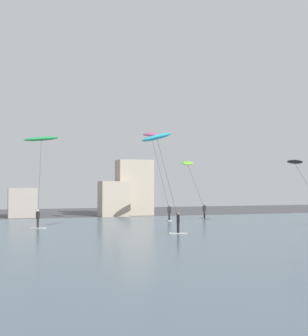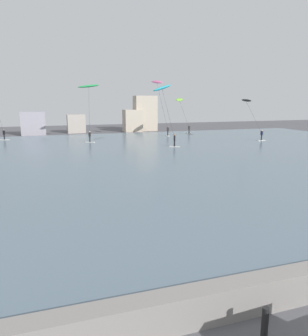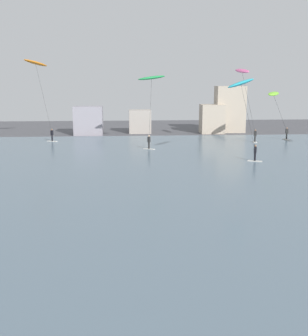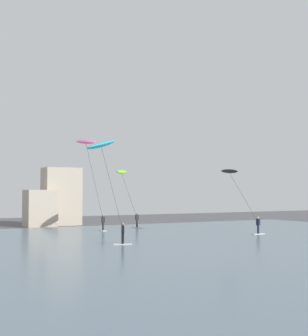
{
  "view_description": "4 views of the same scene",
  "coord_description": "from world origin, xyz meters",
  "px_view_note": "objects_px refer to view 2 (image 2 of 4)",
  "views": [
    {
      "loc": [
        -5.09,
        -0.21,
        3.98
      ],
      "look_at": [
        0.39,
        16.49,
        4.55
      ],
      "focal_mm": 52.65,
      "sensor_mm": 36.0,
      "label": 1
    },
    {
      "loc": [
        -7.38,
        -4.02,
        6.15
      ],
      "look_at": [
        -1.14,
        14.75,
        2.03
      ],
      "focal_mm": 34.9,
      "sensor_mm": 36.0,
      "label": 2
    },
    {
      "loc": [
        -4.16,
        -5.11,
        8.09
      ],
      "look_at": [
        -2.86,
        13.35,
        4.24
      ],
      "focal_mm": 45.98,
      "sensor_mm": 36.0,
      "label": 3
    },
    {
      "loc": [
        -7.62,
        1.76,
        4.11
      ],
      "look_at": [
        -0.65,
        14.22,
        4.79
      ],
      "focal_mm": 52.98,
      "sensor_mm": 36.0,
      "label": 4
    }
  ],
  "objects_px": {
    "kitesurfer_black": "(248,104)",
    "bollard_post": "(265,325)",
    "kitesurfer_cyan": "(163,92)",
    "kitesurfer_pink": "(158,87)",
    "kitesurfer_lime": "(181,103)",
    "kitesurfer_green": "(89,90)"
  },
  "relations": [
    {
      "from": "kitesurfer_lime",
      "to": "bollard_post",
      "type": "bearing_deg",
      "value": -110.41
    },
    {
      "from": "kitesurfer_cyan",
      "to": "kitesurfer_lime",
      "type": "bearing_deg",
      "value": 58.41
    },
    {
      "from": "kitesurfer_pink",
      "to": "kitesurfer_green",
      "type": "bearing_deg",
      "value": -173.69
    },
    {
      "from": "kitesurfer_cyan",
      "to": "kitesurfer_pink",
      "type": "distance_m",
      "value": 11.82
    },
    {
      "from": "bollard_post",
      "to": "kitesurfer_black",
      "type": "distance_m",
      "value": 46.16
    },
    {
      "from": "bollard_post",
      "to": "kitesurfer_pink",
      "type": "distance_m",
      "value": 48.16
    },
    {
      "from": "kitesurfer_lime",
      "to": "kitesurfer_cyan",
      "type": "relative_size",
      "value": 0.79
    },
    {
      "from": "kitesurfer_black",
      "to": "bollard_post",
      "type": "bearing_deg",
      "value": -123.26
    },
    {
      "from": "kitesurfer_black",
      "to": "kitesurfer_green",
      "type": "bearing_deg",
      "value": 165.48
    },
    {
      "from": "kitesurfer_black",
      "to": "kitesurfer_pink",
      "type": "relative_size",
      "value": 0.67
    },
    {
      "from": "kitesurfer_pink",
      "to": "bollard_post",
      "type": "bearing_deg",
      "value": -105.8
    },
    {
      "from": "kitesurfer_cyan",
      "to": "kitesurfer_green",
      "type": "xyz_separation_m",
      "value": [
        -8.18,
        10.05,
        0.44
      ]
    },
    {
      "from": "kitesurfer_green",
      "to": "kitesurfer_pink",
      "type": "relative_size",
      "value": 0.91
    },
    {
      "from": "bollard_post",
      "to": "kitesurfer_pink",
      "type": "height_order",
      "value": "kitesurfer_pink"
    },
    {
      "from": "kitesurfer_lime",
      "to": "kitesurfer_cyan",
      "type": "distance_m",
      "value": 15.09
    },
    {
      "from": "kitesurfer_cyan",
      "to": "kitesurfer_pink",
      "type": "relative_size",
      "value": 0.88
    },
    {
      "from": "kitesurfer_cyan",
      "to": "kitesurfer_pink",
      "type": "height_order",
      "value": "kitesurfer_pink"
    },
    {
      "from": "kitesurfer_lime",
      "to": "kitesurfer_pink",
      "type": "distance_m",
      "value": 5.5
    },
    {
      "from": "kitesurfer_cyan",
      "to": "kitesurfer_pink",
      "type": "bearing_deg",
      "value": 74.04
    },
    {
      "from": "kitesurfer_cyan",
      "to": "kitesurfer_black",
      "type": "bearing_deg",
      "value": 14.27
    },
    {
      "from": "bollard_post",
      "to": "kitesurfer_lime",
      "type": "xyz_separation_m",
      "value": [
        17.57,
        47.23,
        5.11
      ]
    },
    {
      "from": "kitesurfer_cyan",
      "to": "bollard_post",
      "type": "bearing_deg",
      "value": -105.74
    }
  ]
}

